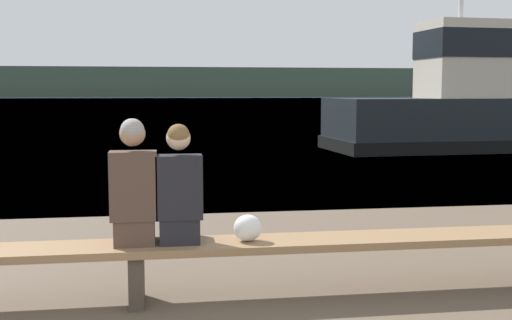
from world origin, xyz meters
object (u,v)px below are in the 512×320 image
(person_right, at_px, (179,193))
(person_left, at_px, (134,191))
(shopping_bag, at_px, (248,228))
(tugboat_red, at_px, (457,109))
(bench_main, at_px, (136,254))

(person_right, bearing_deg, person_left, -179.65)
(person_right, bearing_deg, shopping_bag, -3.66)
(person_right, xyz_separation_m, tugboat_red, (8.68, 12.79, 0.29))
(person_left, xyz_separation_m, shopping_bag, (0.93, -0.03, -0.33))
(person_left, xyz_separation_m, person_right, (0.36, 0.00, -0.03))
(bench_main, bearing_deg, person_left, 125.04)
(shopping_bag, bearing_deg, person_left, 177.91)
(person_left, relative_size, person_right, 1.05)
(person_left, xyz_separation_m, tugboat_red, (9.04, 12.79, 0.26))
(bench_main, xyz_separation_m, shopping_bag, (0.92, -0.02, 0.19))
(bench_main, distance_m, person_left, 0.52)
(shopping_bag, height_order, tugboat_red, tugboat_red)
(person_left, distance_m, person_right, 0.36)
(bench_main, height_order, person_left, person_left)
(person_left, bearing_deg, tugboat_red, 54.74)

